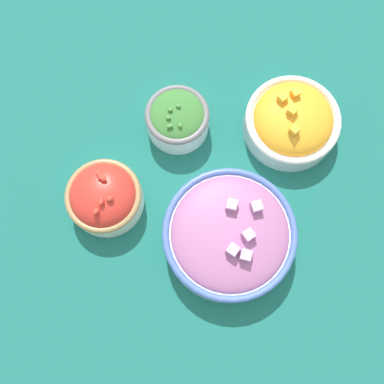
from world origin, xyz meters
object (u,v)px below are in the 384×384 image
Objects in this scene: bowl_red_onion at (229,234)px; bowl_broccoli at (177,118)px; bowl_cherry_tomatoes at (104,197)px; bowl_squash at (292,121)px.

bowl_broccoli is at bearing -68.82° from bowl_red_onion.
bowl_red_onion is 1.71× the size of bowl_cherry_tomatoes.
bowl_red_onion reaches higher than bowl_broccoli.
bowl_red_onion is at bearing 161.45° from bowl_cherry_tomatoes.
bowl_cherry_tomatoes is at bearing 21.48° from bowl_squash.
bowl_cherry_tomatoes is 0.20m from bowl_broccoli.
bowl_red_onion is 0.24m from bowl_squash.
bowl_cherry_tomatoes is 0.76× the size of bowl_squash.
bowl_red_onion reaches higher than bowl_cherry_tomatoes.
bowl_broccoli is (0.08, -0.22, -0.00)m from bowl_red_onion.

